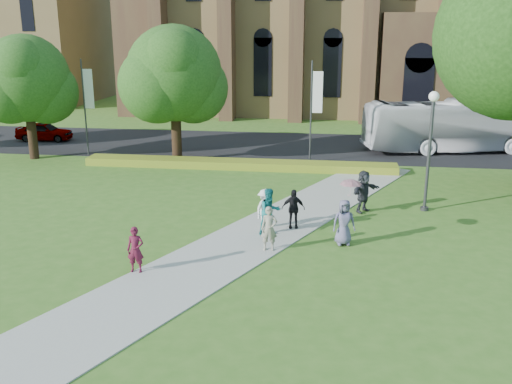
# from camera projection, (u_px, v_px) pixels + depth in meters

# --- Properties ---
(ground) EXTENTS (160.00, 160.00, 0.00)m
(ground) POSITION_uv_depth(u_px,v_px,m) (232.00, 257.00, 20.10)
(ground) COLOR #39671F
(ground) RESTS_ON ground
(road) EXTENTS (160.00, 10.00, 0.02)m
(road) POSITION_uv_depth(u_px,v_px,m) (284.00, 146.00, 39.14)
(road) COLOR black
(road) RESTS_ON ground
(footpath) EXTENTS (15.58, 28.54, 0.04)m
(footpath) POSITION_uv_depth(u_px,v_px,m) (237.00, 246.00, 21.05)
(footpath) COLOR #B2B2A8
(footpath) RESTS_ON ground
(flower_hedge) EXTENTS (18.00, 1.40, 0.45)m
(flower_hedge) POSITION_uv_depth(u_px,v_px,m) (239.00, 164.00, 32.87)
(flower_hedge) COLOR gold
(flower_hedge) RESTS_ON ground
(streetlamp) EXTENTS (0.44, 0.44, 5.24)m
(streetlamp) POSITION_uv_depth(u_px,v_px,m) (430.00, 137.00, 24.39)
(streetlamp) COLOR #38383D
(streetlamp) RESTS_ON ground
(street_tree_0) EXTENTS (5.20, 5.20, 7.50)m
(street_tree_0) POSITION_uv_depth(u_px,v_px,m) (26.00, 79.00, 34.07)
(street_tree_0) COLOR #332114
(street_tree_0) RESTS_ON ground
(street_tree_1) EXTENTS (5.60, 5.60, 8.05)m
(street_tree_1) POSITION_uv_depth(u_px,v_px,m) (174.00, 74.00, 33.26)
(street_tree_1) COLOR #332114
(street_tree_1) RESTS_ON ground
(banner_pole_0) EXTENTS (0.70, 0.10, 6.00)m
(banner_pole_0) POSITION_uv_depth(u_px,v_px,m) (313.00, 106.00, 33.36)
(banner_pole_0) COLOR #38383D
(banner_pole_0) RESTS_ON ground
(banner_pole_1) EXTENTS (0.70, 0.10, 6.00)m
(banner_pole_1) POSITION_uv_depth(u_px,v_px,m) (86.00, 102.00, 35.21)
(banner_pole_1) COLOR #38383D
(banner_pole_1) RESTS_ON ground
(tour_coach) EXTENTS (12.39, 5.36, 3.36)m
(tour_coach) POSITION_uv_depth(u_px,v_px,m) (457.00, 126.00, 36.92)
(tour_coach) COLOR silver
(tour_coach) RESTS_ON road
(car_0) EXTENTS (3.99, 1.83, 1.33)m
(car_0) POSITION_uv_depth(u_px,v_px,m) (44.00, 131.00, 40.73)
(car_0) COLOR gray
(car_0) RESTS_ON road
(pedestrian_0) EXTENTS (0.58, 0.40, 1.54)m
(pedestrian_0) POSITION_uv_depth(u_px,v_px,m) (135.00, 250.00, 18.61)
(pedestrian_0) COLOR #511227
(pedestrian_0) RESTS_ON footpath
(pedestrian_1) EXTENTS (1.14, 1.08, 1.85)m
(pedestrian_1) POSITION_uv_depth(u_px,v_px,m) (270.00, 212.00, 21.97)
(pedestrian_1) COLOR #156B6D
(pedestrian_1) RESTS_ON footpath
(pedestrian_2) EXTENTS (1.00, 1.20, 1.62)m
(pedestrian_2) POSITION_uv_depth(u_px,v_px,m) (265.00, 209.00, 22.72)
(pedestrian_2) COLOR silver
(pedestrian_2) RESTS_ON footpath
(pedestrian_3) EXTENTS (0.98, 0.50, 1.59)m
(pedestrian_3) POSITION_uv_depth(u_px,v_px,m) (293.00, 209.00, 22.78)
(pedestrian_3) COLOR black
(pedestrian_3) RESTS_ON footpath
(pedestrian_4) EXTENTS (0.93, 0.71, 1.71)m
(pedestrian_4) POSITION_uv_depth(u_px,v_px,m) (344.00, 222.00, 21.00)
(pedestrian_4) COLOR slate
(pedestrian_4) RESTS_ON footpath
(pedestrian_5) EXTENTS (1.50, 1.67, 1.85)m
(pedestrian_5) POSITION_uv_depth(u_px,v_px,m) (364.00, 191.00, 24.76)
(pedestrian_5) COLOR #26282E
(pedestrian_5) RESTS_ON footpath
(pedestrian_6) EXTENTS (0.62, 0.44, 1.63)m
(pedestrian_6) POSITION_uv_depth(u_px,v_px,m) (269.00, 229.00, 20.45)
(pedestrian_6) COLOR gray
(pedestrian_6) RESTS_ON footpath
(parasol) EXTENTS (0.91, 0.91, 0.67)m
(parasol) POSITION_uv_depth(u_px,v_px,m) (350.00, 191.00, 20.75)
(parasol) COLOR #E09EB1
(parasol) RESTS_ON pedestrian_4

